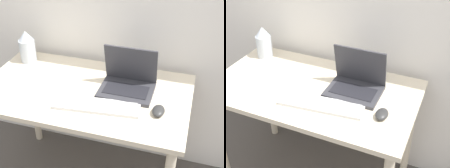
{
  "view_description": "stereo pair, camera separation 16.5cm",
  "coord_description": "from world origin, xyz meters",
  "views": [
    {
      "loc": [
        0.57,
        -1.03,
        1.78
      ],
      "look_at": [
        0.18,
        0.29,
        0.88
      ],
      "focal_mm": 50.0,
      "sensor_mm": 36.0,
      "label": 1
    },
    {
      "loc": [
        0.73,
        -0.97,
        1.78
      ],
      "look_at": [
        0.18,
        0.29,
        0.88
      ],
      "focal_mm": 50.0,
      "sensor_mm": 36.0,
      "label": 2
    }
  ],
  "objects": [
    {
      "name": "desk",
      "position": [
        0.0,
        0.34,
        0.67
      ],
      "size": [
        1.2,
        0.67,
        0.78
      ],
      "color": "beige",
      "rests_on": "ground_plane"
    },
    {
      "name": "laptop",
      "position": [
        0.24,
        0.41,
        0.83
      ],
      "size": [
        0.3,
        0.23,
        0.25
      ],
      "color": "#333338",
      "rests_on": "desk"
    },
    {
      "name": "mouse",
      "position": [
        0.44,
        0.24,
        0.79
      ],
      "size": [
        0.06,
        0.1,
        0.04
      ],
      "color": "#2D2D2D",
      "rests_on": "desk"
    },
    {
      "name": "keyboard",
      "position": [
        0.12,
        0.2,
        0.78
      ],
      "size": [
        0.47,
        0.17,
        0.02
      ],
      "color": "silver",
      "rests_on": "desk"
    },
    {
      "name": "vase",
      "position": [
        -0.47,
        0.55,
        0.88
      ],
      "size": [
        0.1,
        0.1,
        0.21
      ],
      "color": "silver",
      "rests_on": "desk"
    }
  ]
}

